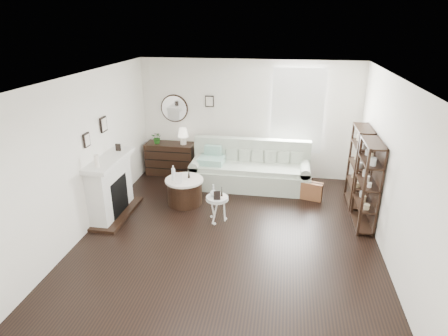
% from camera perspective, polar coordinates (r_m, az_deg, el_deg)
% --- Properties ---
extents(room, '(5.50, 5.50, 5.50)m').
position_cam_1_polar(room, '(8.57, 8.65, 8.63)').
color(room, black).
rests_on(room, ground).
extents(fireplace, '(0.50, 1.40, 1.84)m').
position_cam_1_polar(fireplace, '(7.36, -16.82, -3.04)').
color(fireplace, white).
rests_on(fireplace, ground).
extents(shelf_unit_far, '(0.30, 0.80, 1.60)m').
position_cam_1_polar(shelf_unit_far, '(7.84, 19.85, 0.21)').
color(shelf_unit_far, black).
rests_on(shelf_unit_far, ground).
extents(shelf_unit_near, '(0.30, 0.80, 1.60)m').
position_cam_1_polar(shelf_unit_near, '(7.02, 21.00, -2.45)').
color(shelf_unit_near, black).
rests_on(shelf_unit_near, ground).
extents(sofa, '(2.62, 0.91, 1.02)m').
position_cam_1_polar(sofa, '(8.39, 4.00, -0.51)').
color(sofa, beige).
rests_on(sofa, ground).
extents(quilt, '(0.57, 0.48, 0.14)m').
position_cam_1_polar(quilt, '(8.29, -1.95, 1.16)').
color(quilt, '#289476').
rests_on(quilt, sofa).
extents(suitcase, '(0.59, 0.32, 0.38)m').
position_cam_1_polar(suitcase, '(8.00, 12.75, -3.35)').
color(suitcase, brown).
rests_on(suitcase, ground).
extents(dresser, '(1.14, 0.49, 0.76)m').
position_cam_1_polar(dresser, '(9.10, -8.13, 1.44)').
color(dresser, black).
rests_on(dresser, ground).
extents(table_lamp, '(0.29, 0.29, 0.39)m').
position_cam_1_polar(table_lamp, '(8.82, -6.24, 4.83)').
color(table_lamp, beige).
rests_on(table_lamp, dresser).
extents(potted_plant, '(0.29, 0.27, 0.28)m').
position_cam_1_polar(potted_plant, '(8.98, -10.14, 4.56)').
color(potted_plant, '#205919').
rests_on(potted_plant, dresser).
extents(drum_table, '(0.77, 0.77, 0.53)m').
position_cam_1_polar(drum_table, '(7.63, -6.01, -3.51)').
color(drum_table, black).
rests_on(drum_table, ground).
extents(pedestal_table, '(0.41, 0.41, 0.50)m').
position_cam_1_polar(pedestal_table, '(6.84, -1.06, -4.74)').
color(pedestal_table, silver).
rests_on(pedestal_table, ground).
extents(eiffel_drum, '(0.14, 0.14, 0.20)m').
position_cam_1_polar(eiffel_drum, '(7.51, -5.39, -0.91)').
color(eiffel_drum, black).
rests_on(eiffel_drum, drum_table).
extents(bottle_drum, '(0.07, 0.07, 0.31)m').
position_cam_1_polar(bottle_drum, '(7.43, -7.73, -0.76)').
color(bottle_drum, silver).
rests_on(bottle_drum, drum_table).
extents(card_frame_drum, '(0.16, 0.08, 0.21)m').
position_cam_1_polar(card_frame_drum, '(7.32, -6.91, -1.51)').
color(card_frame_drum, white).
rests_on(card_frame_drum, drum_table).
extents(eiffel_ped, '(0.12, 0.12, 0.17)m').
position_cam_1_polar(eiffel_ped, '(6.80, -0.35, -3.72)').
color(eiffel_ped, black).
rests_on(eiffel_ped, pedestal_table).
extents(flask_ped, '(0.12, 0.12, 0.23)m').
position_cam_1_polar(flask_ped, '(6.80, -1.63, -3.44)').
color(flask_ped, silver).
rests_on(flask_ped, pedestal_table).
extents(card_frame_ped, '(0.13, 0.07, 0.16)m').
position_cam_1_polar(card_frame_ped, '(6.69, -1.08, -4.20)').
color(card_frame_ped, black).
rests_on(card_frame_ped, pedestal_table).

